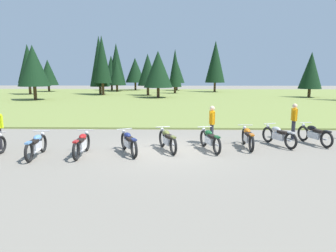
{
  "coord_description": "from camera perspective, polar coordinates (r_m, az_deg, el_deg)",
  "views": [
    {
      "loc": [
        0.32,
        -11.82,
        3.01
      ],
      "look_at": [
        0.0,
        0.6,
        0.9
      ],
      "focal_mm": 32.73,
      "sensor_mm": 36.0,
      "label": 1
    }
  ],
  "objects": [
    {
      "name": "ground_plane",
      "position": [
        12.2,
        -0.07,
        -4.64
      ],
      "size": [
        140.0,
        140.0,
        0.0
      ],
      "primitive_type": "plane",
      "color": "gray"
    },
    {
      "name": "grass_moorland",
      "position": [
        38.68,
        0.99,
        5.25
      ],
      "size": [
        80.0,
        44.0,
        0.1
      ],
      "primitive_type": "cube",
      "color": "olive",
      "rests_on": "ground"
    },
    {
      "name": "forest_treeline",
      "position": [
        47.49,
        -6.18,
        10.93
      ],
      "size": [
        44.15,
        25.79,
        8.45
      ],
      "color": "#47331E",
      "rests_on": "ground"
    },
    {
      "name": "motorcycle_sky_blue",
      "position": [
        12.24,
        -23.31,
        -3.3
      ],
      "size": [
        0.62,
        2.1,
        0.88
      ],
      "color": "black",
      "rests_on": "ground"
    },
    {
      "name": "motorcycle_red",
      "position": [
        11.88,
        -15.77,
        -3.23
      ],
      "size": [
        0.62,
        2.1,
        0.88
      ],
      "color": "black",
      "rests_on": "ground"
    },
    {
      "name": "motorcycle_navy",
      "position": [
        11.79,
        -7.34,
        -3.04
      ],
      "size": [
        1.01,
        1.96,
        0.88
      ],
      "color": "black",
      "rests_on": "ground"
    },
    {
      "name": "motorcycle_olive",
      "position": [
        12.16,
        -0.12,
        -2.58
      ],
      "size": [
        0.9,
        2.01,
        0.88
      ],
      "color": "black",
      "rests_on": "ground"
    },
    {
      "name": "motorcycle_british_green",
      "position": [
        12.3,
        7.8,
        -2.52
      ],
      "size": [
        0.8,
        2.05,
        0.88
      ],
      "color": "black",
      "rests_on": "ground"
    },
    {
      "name": "motorcycle_orange",
      "position": [
        13.03,
        14.62,
        -2.07
      ],
      "size": [
        0.62,
        2.1,
        0.88
      ],
      "color": "black",
      "rests_on": "ground"
    },
    {
      "name": "motorcycle_silver",
      "position": [
        13.82,
        19.9,
        -1.67
      ],
      "size": [
        0.98,
        1.97,
        0.88
      ],
      "color": "black",
      "rests_on": "ground"
    },
    {
      "name": "motorcycle_black",
      "position": [
        14.7,
        25.59,
        -1.4
      ],
      "size": [
        0.84,
        2.03,
        0.88
      ],
      "color": "black",
      "rests_on": "ground"
    },
    {
      "name": "rider_in_hivis_vest",
      "position": [
        13.38,
        8.18,
        0.67
      ],
      "size": [
        0.23,
        0.55,
        1.67
      ],
      "color": "#2D2D38",
      "rests_on": "ground"
    },
    {
      "name": "rider_checking_bike",
      "position": [
        15.41,
        22.4,
        1.22
      ],
      "size": [
        0.28,
        0.54,
        1.67
      ],
      "color": "#2D2D38",
      "rests_on": "ground"
    }
  ]
}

